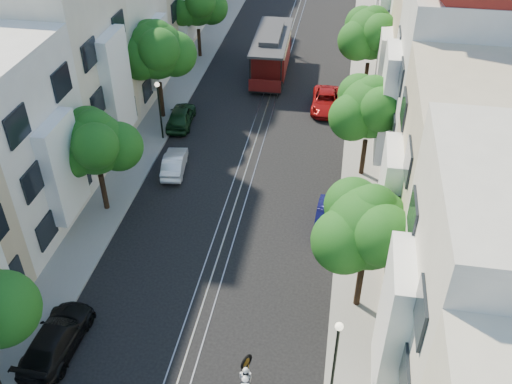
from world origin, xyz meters
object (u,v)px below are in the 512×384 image
at_px(tree_e_b, 369,229).
at_px(lamp_east, 336,349).
at_px(lamp_west, 159,102).
at_px(parked_car_e_mid, 328,218).
at_px(tree_e_d, 372,35).
at_px(tree_w_d, 198,5).
at_px(sportbike_rider, 246,380).
at_px(parked_car_w_near, 56,338).
at_px(tree_w_b, 95,145).
at_px(tree_w_c, 157,52).
at_px(cable_car, 272,51).
at_px(parked_car_w_far, 181,116).
at_px(parked_car_e_far, 326,101).
at_px(tree_e_c, 371,110).
at_px(parked_car_w_mid, 174,163).

xyz_separation_m(tree_e_b, lamp_east, (-0.96, -4.98, -1.89)).
bearing_deg(lamp_west, parked_car_e_mid, -32.51).
xyz_separation_m(tree_e_d, lamp_east, (-0.96, -26.98, -2.02)).
height_order(tree_w_d, lamp_west, tree_w_d).
xyz_separation_m(tree_e_b, tree_w_d, (-14.40, 27.00, -0.13)).
relative_size(tree_e_d, sportbike_rider, 3.76).
xyz_separation_m(sportbike_rider, parked_car_w_near, (-8.48, 0.76, -0.12)).
distance_m(tree_e_b, parked_car_e_mid, 7.14).
height_order(tree_w_b, tree_w_c, tree_w_c).
xyz_separation_m(tree_w_b, tree_w_d, (0.00, 22.00, 0.20)).
bearing_deg(cable_car, lamp_east, -78.63).
relative_size(tree_e_d, parked_car_w_near, 1.47).
bearing_deg(tree_w_c, parked_car_w_far, -27.59).
relative_size(lamp_west, sportbike_rider, 2.29).
height_order(tree_e_b, tree_w_d, tree_e_b).
bearing_deg(sportbike_rider, parked_car_e_far, 78.92).
bearing_deg(sportbike_rider, parked_car_e_mid, 69.30).
height_order(tree_e_d, cable_car, tree_e_d).
bearing_deg(sportbike_rider, tree_w_b, 126.16).
distance_m(sportbike_rider, parked_car_w_far, 22.34).
bearing_deg(tree_w_c, parked_car_e_mid, -39.73).
xyz_separation_m(lamp_east, parked_car_e_far, (-1.90, 24.28, -2.22)).
height_order(tree_e_b, tree_e_c, tree_e_b).
bearing_deg(tree_w_c, cable_car, 52.50).
bearing_deg(lamp_west, cable_car, 63.49).
height_order(sportbike_rider, parked_car_w_near, sportbike_rider).
distance_m(tree_e_d, parked_car_e_far, 5.78).
relative_size(parked_car_e_mid, parked_car_w_far, 0.92).
distance_m(tree_e_b, tree_w_d, 30.60).
distance_m(lamp_east, parked_car_w_far, 23.52).
height_order(tree_w_c, tree_w_d, tree_w_c).
bearing_deg(cable_car, tree_e_d, -20.42).
xyz_separation_m(lamp_east, cable_car, (-6.80, 29.63, -0.87)).
xyz_separation_m(tree_w_d, lamp_east, (13.44, -31.98, -1.75)).
bearing_deg(tree_e_b, tree_e_d, 90.00).
xyz_separation_m(tree_w_b, parked_car_e_mid, (12.59, 0.54, -3.79)).
bearing_deg(tree_w_b, lamp_east, -36.58).
bearing_deg(parked_car_w_near, tree_w_b, -79.59).
bearing_deg(tree_e_d, tree_e_c, -90.00).
height_order(lamp_east, parked_car_e_far, lamp_east).
xyz_separation_m(tree_w_d, parked_car_e_far, (11.54, -7.69, -3.97)).
height_order(tree_e_c, tree_w_b, tree_e_c).
bearing_deg(tree_e_d, lamp_west, -146.50).
height_order(tree_e_d, tree_w_c, tree_w_c).
bearing_deg(parked_car_w_near, lamp_west, -86.33).
bearing_deg(sportbike_rider, tree_w_c, 107.44).
distance_m(tree_w_d, sportbike_rider, 34.20).
xyz_separation_m(parked_car_e_far, parked_car_w_mid, (-8.82, -9.82, -0.03)).
distance_m(lamp_east, sportbike_rider, 4.02).
bearing_deg(tree_w_c, parked_car_e_far, 16.00).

